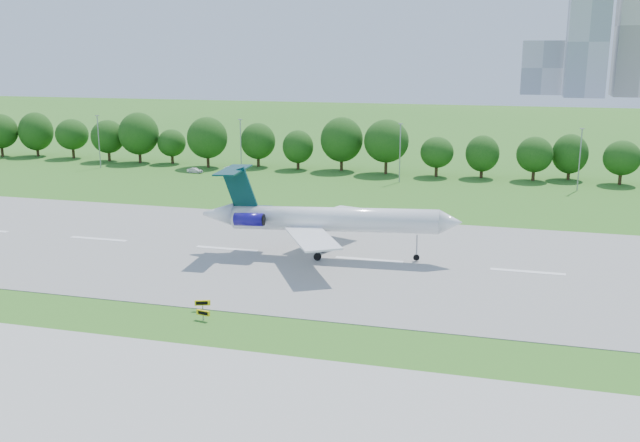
{
  "coord_description": "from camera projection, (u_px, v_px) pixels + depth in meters",
  "views": [
    {
      "loc": [
        37.14,
        -63.0,
        26.88
      ],
      "look_at": [
        15.24,
        18.0,
        6.62
      ],
      "focal_mm": 40.0,
      "sensor_mm": 36.0,
      "label": 1
    }
  ],
  "objects": [
    {
      "name": "ground",
      "position": [
        136.0,
        312.0,
        74.85
      ],
      "size": [
        600.0,
        600.0,
        0.0
      ],
      "primitive_type": "plane",
      "color": "#29691B",
      "rests_on": "ground"
    },
    {
      "name": "runway",
      "position": [
        227.0,
        249.0,
        98.3
      ],
      "size": [
        400.0,
        45.0,
        0.08
      ],
      "primitive_type": "cube",
      "color": "gray",
      "rests_on": "ground"
    },
    {
      "name": "taxiway",
      "position": [
        24.0,
        388.0,
        57.95
      ],
      "size": [
        400.0,
        23.0,
        0.08
      ],
      "primitive_type": "cube",
      "color": "#ADADA8",
      "rests_on": "ground"
    },
    {
      "name": "tree_line",
      "position": [
        341.0,
        144.0,
        159.73
      ],
      "size": [
        288.4,
        8.4,
        10.4
      ],
      "color": "#382314",
      "rests_on": "ground"
    },
    {
      "name": "light_poles",
      "position": [
        318.0,
        149.0,
        150.94
      ],
      "size": [
        175.9,
        0.25,
        12.19
      ],
      "color": "gray",
      "rests_on": "ground"
    },
    {
      "name": "skyline",
      "position": [
        632.0,
        43.0,
        408.81
      ],
      "size": [
        127.0,
        52.0,
        80.0
      ],
      "color": "#B2B2B7",
      "rests_on": "ground"
    },
    {
      "name": "airliner",
      "position": [
        321.0,
        218.0,
        93.51
      ],
      "size": [
        34.64,
        25.21,
        11.68
      ],
      "rotation": [
        0.0,
        -0.02,
        0.08
      ],
      "color": "white",
      "rests_on": "ground"
    },
    {
      "name": "taxi_sign_centre",
      "position": [
        203.0,
        313.0,
        72.34
      ],
      "size": [
        1.55,
        0.45,
        1.08
      ],
      "rotation": [
        0.0,
        0.0,
        -0.18
      ],
      "color": "gray",
      "rests_on": "ground"
    },
    {
      "name": "taxi_sign_right",
      "position": [
        203.0,
        303.0,
        75.02
      ],
      "size": [
        1.62,
        0.71,
        1.16
      ],
      "rotation": [
        0.0,
        0.0,
        0.33
      ],
      "color": "gray",
      "rests_on": "ground"
    },
    {
      "name": "service_vehicle_a",
      "position": [
        231.0,
        169.0,
        161.49
      ],
      "size": [
        3.48,
        1.52,
        1.11
      ],
      "primitive_type": "imported",
      "rotation": [
        0.0,
        0.0,
        1.47
      ],
      "color": "white",
      "rests_on": "ground"
    },
    {
      "name": "service_vehicle_b",
      "position": [
        195.0,
        170.0,
        158.86
      ],
      "size": [
        3.7,
        1.66,
        1.24
      ],
      "primitive_type": "imported",
      "rotation": [
        0.0,
        0.0,
        1.52
      ],
      "color": "white",
      "rests_on": "ground"
    }
  ]
}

